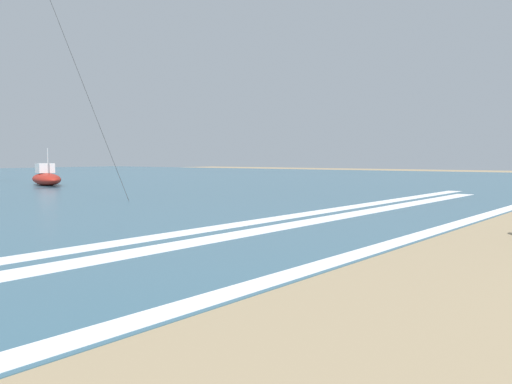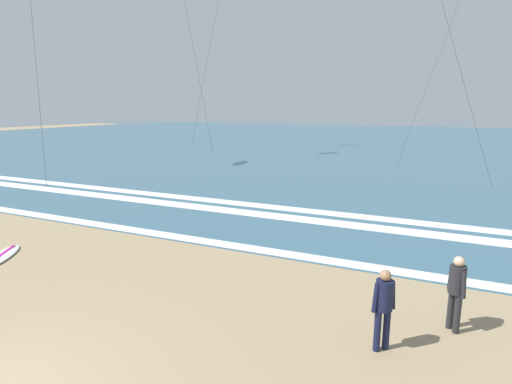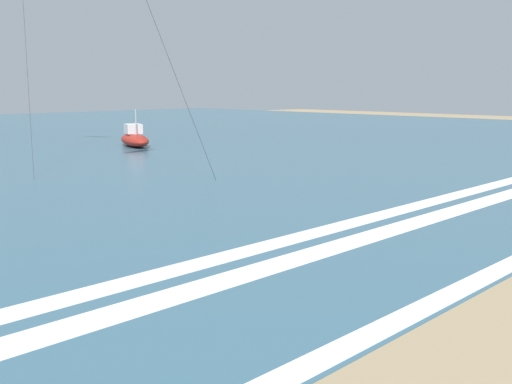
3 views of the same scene
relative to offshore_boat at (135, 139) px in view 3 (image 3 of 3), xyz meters
name	(u,v)px [view 3 (image 3 of 3)]	position (x,y,z in m)	size (l,w,h in m)	color
wave_foam_shoreline	(353,343)	(-16.94, -31.65, -0.54)	(47.24, 0.58, 0.01)	white
wave_foam_mid_break	(294,259)	(-13.86, -27.63, -0.54)	(43.50, 0.92, 0.01)	white
wave_foam_outer_break	(240,253)	(-14.43, -26.22, -0.54)	(49.95, 0.82, 0.01)	white
offshore_boat	(135,139)	(0.00, 0.00, 0.00)	(3.51, 5.46, 2.70)	maroon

